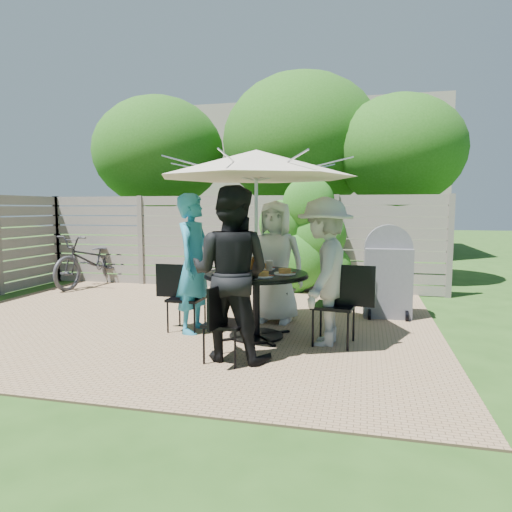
% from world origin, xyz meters
% --- Properties ---
extents(backyard_envelope, '(60.00, 60.00, 5.00)m').
position_xyz_m(backyard_envelope, '(0.09, 10.29, 2.61)').
color(backyard_envelope, '#254916').
rests_on(backyard_envelope, ground).
extents(patio_table, '(1.35, 1.35, 0.82)m').
position_xyz_m(patio_table, '(1.25, -0.30, 0.57)').
color(patio_table, black).
rests_on(patio_table, ground).
extents(umbrella, '(2.56, 2.56, 2.28)m').
position_xyz_m(umbrella, '(1.25, -0.30, 2.12)').
color(umbrella, silver).
rests_on(umbrella, ground).
extents(chair_back, '(0.47, 0.65, 0.87)m').
position_xyz_m(chair_back, '(1.34, 0.66, 0.26)').
color(chair_back, black).
rests_on(chair_back, ground).
extents(person_back, '(0.88, 0.61, 1.70)m').
position_xyz_m(person_back, '(1.33, 0.52, 0.85)').
color(person_back, silver).
rests_on(person_back, ground).
extents(chair_left, '(0.64, 0.43, 0.87)m').
position_xyz_m(chair_left, '(0.29, -0.22, 0.26)').
color(chair_left, black).
rests_on(chair_left, ground).
extents(person_left, '(0.48, 0.69, 1.78)m').
position_xyz_m(person_left, '(0.43, -0.23, 0.89)').
color(person_left, teal).
rests_on(person_left, ground).
extents(chair_front, '(0.46, 0.63, 0.84)m').
position_xyz_m(chair_front, '(1.16, -1.26, 0.25)').
color(chair_front, black).
rests_on(chair_front, ground).
extents(person_front, '(0.95, 0.77, 1.83)m').
position_xyz_m(person_front, '(1.18, -1.13, 0.91)').
color(person_front, black).
rests_on(person_front, ground).
extents(chair_right, '(0.71, 0.52, 0.95)m').
position_xyz_m(chair_right, '(2.21, -0.39, 0.29)').
color(chair_right, black).
rests_on(chair_right, ground).
extents(person_right, '(0.74, 1.17, 1.72)m').
position_xyz_m(person_right, '(2.08, -0.38, 0.86)').
color(person_right, '#A1A19C').
rests_on(person_right, ground).
extents(plate_back, '(0.26, 0.26, 0.06)m').
position_xyz_m(plate_back, '(1.28, 0.06, 0.84)').
color(plate_back, white).
rests_on(plate_back, patio_table).
extents(plate_left, '(0.26, 0.26, 0.06)m').
position_xyz_m(plate_left, '(0.89, -0.27, 0.84)').
color(plate_left, white).
rests_on(plate_left, patio_table).
extents(plate_front, '(0.26, 0.26, 0.06)m').
position_xyz_m(plate_front, '(1.22, -0.66, 0.84)').
color(plate_front, white).
rests_on(plate_front, patio_table).
extents(plate_right, '(0.26, 0.26, 0.06)m').
position_xyz_m(plate_right, '(1.61, -0.34, 0.84)').
color(plate_right, white).
rests_on(plate_right, patio_table).
extents(plate_extra, '(0.24, 0.24, 0.06)m').
position_xyz_m(plate_extra, '(1.40, -0.62, 0.84)').
color(plate_extra, white).
rests_on(plate_extra, patio_table).
extents(glass_back, '(0.07, 0.07, 0.14)m').
position_xyz_m(glass_back, '(1.17, -0.04, 0.89)').
color(glass_back, silver).
rests_on(glass_back, patio_table).
extents(glass_left, '(0.07, 0.07, 0.14)m').
position_xyz_m(glass_left, '(0.98, -0.38, 0.89)').
color(glass_left, silver).
rests_on(glass_left, patio_table).
extents(glass_front, '(0.07, 0.07, 0.14)m').
position_xyz_m(glass_front, '(1.33, -0.57, 0.89)').
color(glass_front, silver).
rests_on(glass_front, patio_table).
extents(syrup_jug, '(0.09, 0.09, 0.16)m').
position_xyz_m(syrup_jug, '(1.20, -0.25, 0.90)').
color(syrup_jug, '#59280C').
rests_on(syrup_jug, patio_table).
extents(coffee_cup, '(0.08, 0.08, 0.12)m').
position_xyz_m(coffee_cup, '(1.37, -0.09, 0.88)').
color(coffee_cup, '#C6B293').
rests_on(coffee_cup, patio_table).
extents(bicycle, '(0.98, 2.10, 1.06)m').
position_xyz_m(bicycle, '(-2.90, 2.60, 0.53)').
color(bicycle, '#333338').
rests_on(bicycle, ground).
extents(bbq_grill, '(0.68, 0.53, 1.36)m').
position_xyz_m(bbq_grill, '(2.86, 1.21, 0.62)').
color(bbq_grill, '#5A5A5F').
rests_on(bbq_grill, ground).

